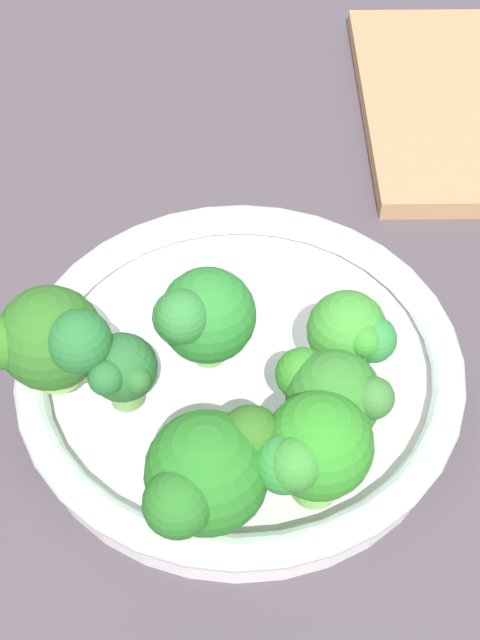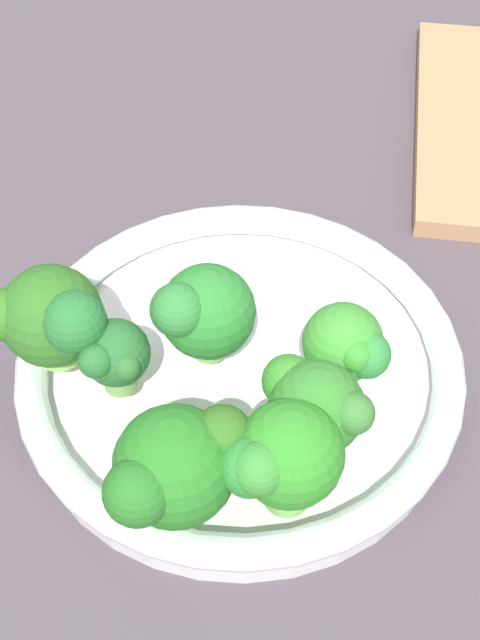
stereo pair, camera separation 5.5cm
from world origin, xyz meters
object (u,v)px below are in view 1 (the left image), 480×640
(bowl, at_px, (240,369))
(broccoli_floret_0, at_px, (201,317))
(broccoli_floret_2, at_px, (208,474))
(broccoli_floret_3, at_px, (121,371))
(cutting_board, at_px, (448,103))
(broccoli_floret_1, at_px, (332,395))
(broccoli_floret_6, at_px, (312,451))
(broccoli_floret_4, at_px, (351,335))
(broccoli_floret_5, at_px, (52,341))

(bowl, bearing_deg, broccoli_floret_0, 128.39)
(broccoli_floret_2, height_order, broccoli_floret_3, broccoli_floret_2)
(cutting_board, bearing_deg, bowl, 172.47)
(bowl, relative_size, broccoli_floret_2, 3.41)
(broccoli_floret_3, bearing_deg, cutting_board, -12.72)
(broccoli_floret_2, bearing_deg, broccoli_floret_0, 26.88)
(cutting_board, bearing_deg, broccoli_floret_0, 169.91)
(broccoli_floret_1, relative_size, broccoli_floret_3, 1.36)
(broccoli_floret_1, height_order, broccoli_floret_6, broccoli_floret_6)
(broccoli_floret_1, relative_size, broccoli_floret_2, 0.83)
(bowl, bearing_deg, broccoli_floret_4, -81.55)
(broccoli_floret_2, bearing_deg, broccoli_floret_6, -54.75)
(broccoli_floret_2, relative_size, broccoli_floret_4, 1.33)
(broccoli_floret_6, xyz_separation_m, cutting_board, (0.42, 0.03, -0.07))
(broccoli_floret_0, relative_size, broccoli_floret_3, 1.35)
(cutting_board, bearing_deg, broccoli_floret_4, -176.48)
(broccoli_floret_1, height_order, cutting_board, broccoli_floret_1)
(broccoli_floret_0, distance_m, broccoli_floret_3, 0.06)
(broccoli_floret_2, height_order, broccoli_floret_4, broccoli_floret_2)
(broccoli_floret_3, height_order, broccoli_floret_6, broccoli_floret_6)
(broccoli_floret_4, xyz_separation_m, broccoli_floret_5, (-0.07, 0.16, 0.00))
(bowl, distance_m, broccoli_floret_5, 0.12)
(bowl, xyz_separation_m, broccoli_floret_6, (-0.08, -0.07, 0.06))
(bowl, relative_size, broccoli_floret_0, 4.11)
(broccoli_floret_6, bearing_deg, bowl, 43.90)
(broccoli_floret_4, distance_m, broccoli_floret_5, 0.17)
(broccoli_floret_3, height_order, broccoli_floret_4, broccoli_floret_4)
(bowl, height_order, broccoli_floret_3, broccoli_floret_3)
(broccoli_floret_2, relative_size, broccoli_floret_3, 1.63)
(broccoli_floret_0, xyz_separation_m, broccoli_floret_5, (-0.05, 0.07, -0.00))
(broccoli_floret_6, bearing_deg, broccoli_floret_0, 55.87)
(broccoli_floret_5, bearing_deg, broccoli_floret_3, -87.70)
(broccoli_floret_5, bearing_deg, cutting_board, -18.31)
(bowl, bearing_deg, cutting_board, -7.53)
(broccoli_floret_5, relative_size, cutting_board, 0.28)
(broccoli_floret_1, relative_size, broccoli_floret_4, 1.11)
(broccoli_floret_2, bearing_deg, broccoli_floret_4, -17.04)
(bowl, distance_m, broccoli_floret_1, 0.09)
(broccoli_floret_0, distance_m, cutting_board, 0.37)
(cutting_board, bearing_deg, broccoli_floret_6, -176.07)
(broccoli_floret_4, distance_m, broccoli_floret_6, 0.09)
(bowl, distance_m, broccoli_floret_2, 0.13)
(broccoli_floret_0, bearing_deg, broccoli_floret_1, -102.13)
(broccoli_floret_3, relative_size, broccoli_floret_5, 0.65)
(bowl, height_order, broccoli_floret_1, broccoli_floret_1)
(broccoli_floret_1, relative_size, broccoli_floret_5, 0.89)
(broccoli_floret_5, bearing_deg, broccoli_floret_4, -64.51)
(broccoli_floret_4, bearing_deg, broccoli_floret_3, 122.84)
(bowl, distance_m, broccoli_floret_6, 0.12)
(broccoli_floret_5, distance_m, cutting_board, 0.44)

